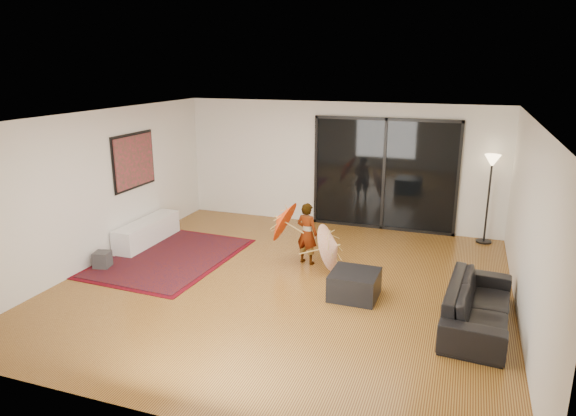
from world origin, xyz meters
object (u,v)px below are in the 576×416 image
at_px(media_console, 147,232).
at_px(ottoman, 354,284).
at_px(child, 307,233).
at_px(sofa, 478,305).

distance_m(media_console, ottoman, 4.54).
bearing_deg(child, ottoman, 151.11).
height_order(media_console, ottoman, media_console).
relative_size(media_console, ottoman, 2.41).
bearing_deg(sofa, ottoman, 84.51).
relative_size(media_console, child, 1.53).
bearing_deg(media_console, ottoman, -13.04).
xyz_separation_m(media_console, sofa, (6.20, -1.36, 0.06)).
bearing_deg(sofa, child, 68.57).
xyz_separation_m(ottoman, child, (-1.11, 1.09, 0.36)).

